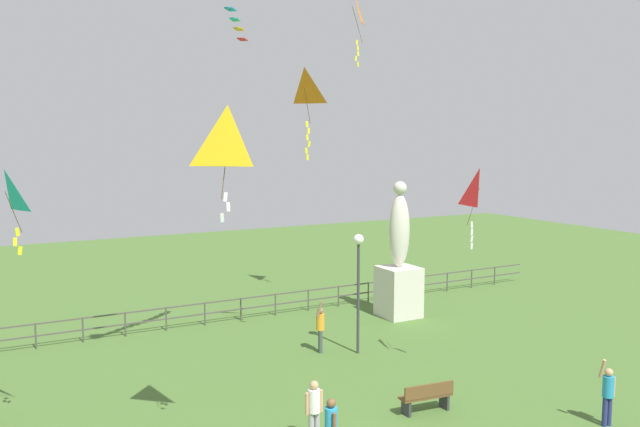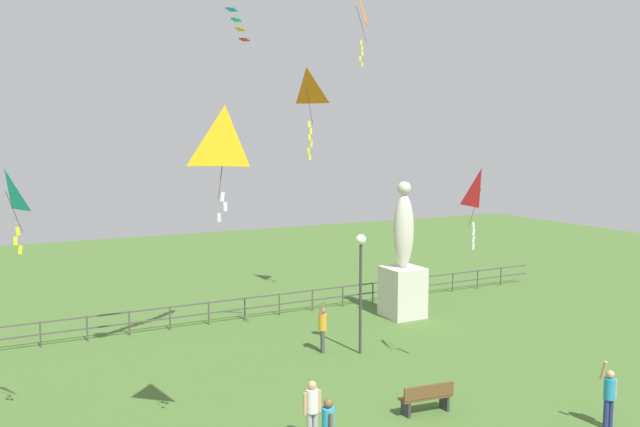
{
  "view_description": "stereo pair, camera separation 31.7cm",
  "coord_description": "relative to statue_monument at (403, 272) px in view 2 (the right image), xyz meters",
  "views": [
    {
      "loc": [
        -7.06,
        -10.11,
        7.3
      ],
      "look_at": [
        1.14,
        5.11,
        5.39
      ],
      "focal_mm": 35.57,
      "sensor_mm": 36.0,
      "label": 1
    },
    {
      "loc": [
        -6.78,
        -10.26,
        7.3
      ],
      "look_at": [
        1.14,
        5.11,
        5.39
      ],
      "focal_mm": 35.57,
      "sensor_mm": 36.0,
      "label": 2
    }
  ],
  "objects": [
    {
      "name": "statue_monument",
      "position": [
        0.0,
        0.0,
        0.0
      ],
      "size": [
        1.53,
        1.53,
        5.74
      ],
      "color": "beige",
      "rests_on": "ground_plane"
    },
    {
      "name": "lamppost",
      "position": [
        -4.02,
        -3.25,
        1.16
      ],
      "size": [
        0.36,
        0.36,
        4.21
      ],
      "color": "#38383D",
      "rests_on": "ground_plane"
    },
    {
      "name": "park_bench",
      "position": [
        -4.97,
        -8.34,
        -1.46
      ],
      "size": [
        1.54,
        0.58,
        0.85
      ],
      "color": "brown",
      "rests_on": "ground_plane"
    },
    {
      "name": "person_1",
      "position": [
        -8.66,
        -9.59,
        -1.01
      ],
      "size": [
        0.29,
        0.48,
        1.59
      ],
      "color": "black",
      "rests_on": "ground_plane"
    },
    {
      "name": "person_3",
      "position": [
        -1.34,
        -11.19,
        -1.02
      ],
      "size": [
        0.47,
        0.32,
        1.8
      ],
      "color": "navy",
      "rests_on": "ground_plane"
    },
    {
      "name": "person_6",
      "position": [
        -8.51,
        -8.48,
        -1.01
      ],
      "size": [
        0.48,
        0.3,
        1.6
      ],
      "color": "#99999E",
      "rests_on": "ground_plane"
    },
    {
      "name": "person_7",
      "position": [
        -5.14,
        -2.54,
        -0.98
      ],
      "size": [
        0.39,
        0.47,
        1.87
      ],
      "color": "#3F4C47",
      "rests_on": "ground_plane"
    },
    {
      "name": "kite_0",
      "position": [
        -14.88,
        -5.65,
        4.23
      ],
      "size": [
        0.62,
        0.78,
        1.98
      ],
      "color": "#19B2B2"
    },
    {
      "name": "kite_1",
      "position": [
        -10.61,
        -8.49,
        5.46
      ],
      "size": [
        1.08,
        1.02,
        2.47
      ],
      "color": "yellow"
    },
    {
      "name": "kite_2",
      "position": [
        -2.01,
        -6.91,
        3.96
      ],
      "size": [
        0.68,
        0.9,
        2.46
      ],
      "color": "red"
    },
    {
      "name": "kite_4",
      "position": [
        -1.54,
        1.35,
        10.86
      ],
      "size": [
        0.83,
        0.87,
        3.19
      ],
      "color": "orange"
    },
    {
      "name": "kite_6",
      "position": [
        -5.85,
        -2.77,
        7.07
      ],
      "size": [
        1.12,
        1.11,
        2.94
      ],
      "color": "orange"
    },
    {
      "name": "waterfront_railing",
      "position": [
        -8.6,
        2.58,
        -1.3
      ],
      "size": [
        36.04,
        0.06,
        0.95
      ],
      "color": "#4C4742",
      "rests_on": "ground_plane"
    }
  ]
}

